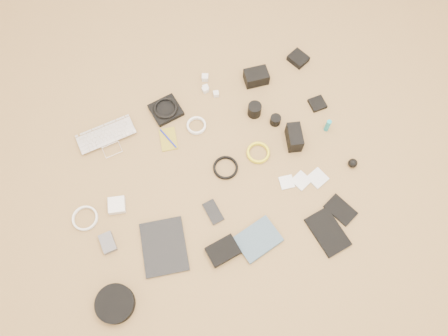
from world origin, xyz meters
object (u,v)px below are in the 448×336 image
object	(u,v)px
tablet	(164,247)
paperback	(267,252)
phone	(213,212)
headphone_case	(115,304)
laptop	(109,142)
dslr_camera	(256,77)

from	to	relation	value
tablet	paperback	bearing A→B (deg)	-14.47
tablet	phone	distance (m)	0.28
headphone_case	paperback	distance (m)	0.71
laptop	phone	bearing A→B (deg)	-60.26
dslr_camera	tablet	world-z (taller)	dslr_camera
dslr_camera	tablet	size ratio (longest dim) A/B	0.48
tablet	headphone_case	world-z (taller)	headphone_case
dslr_camera	phone	bearing A→B (deg)	-121.64
laptop	tablet	size ratio (longest dim) A/B	1.14
laptop	tablet	distance (m)	0.62
tablet	dslr_camera	bearing A→B (deg)	52.40
paperback	headphone_case	bearing A→B (deg)	74.09
tablet	headphone_case	xyz separation A→B (m)	(-0.27, -0.17, 0.02)
dslr_camera	headphone_case	bearing A→B (deg)	-133.93
dslr_camera	headphone_case	xyz separation A→B (m)	(-1.01, -0.87, -0.01)
tablet	paperback	xyz separation A→B (m)	(0.44, -0.19, 0.00)
phone	paperback	xyz separation A→B (m)	(0.17, -0.27, 0.01)
phone	headphone_case	xyz separation A→B (m)	(-0.54, -0.25, 0.02)
laptop	tablet	bearing A→B (deg)	-85.78
dslr_camera	tablet	xyz separation A→B (m)	(-0.73, -0.70, -0.03)
phone	paperback	bearing A→B (deg)	-66.21
laptop	phone	world-z (taller)	laptop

